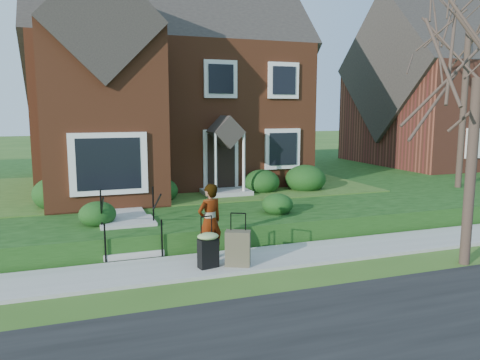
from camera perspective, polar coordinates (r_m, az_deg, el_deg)
name	(u,v)px	position (r m, az deg, el deg)	size (l,w,h in m)	color
ground	(247,262)	(11.16, 0.88, -9.95)	(120.00, 120.00, 0.00)	#2D5119
sidewalk	(247,260)	(11.15, 0.89, -9.76)	(60.00, 1.60, 0.08)	#9E9B93
terrace	(247,178)	(22.43, 0.81, 0.25)	(44.00, 20.00, 0.60)	#14370F
walkway	(118,203)	(15.25, -14.64, -2.73)	(1.20, 6.00, 0.06)	#9E9B93
main_house	(161,67)	(19.91, -9.57, 13.40)	(10.40, 10.20, 9.40)	brown
neighbour_house	(450,78)	(28.77, 24.27, 11.22)	(9.40, 8.00, 9.20)	brown
front_steps	(129,232)	(12.22, -13.33, -6.22)	(1.40, 2.02, 1.50)	#9E9B93
foundation_shrubs	(199,185)	(15.51, -5.07, -0.64)	(10.04, 4.50, 1.07)	black
woman	(210,221)	(10.95, -3.70, -5.06)	(0.65, 0.43, 1.78)	#999999
suitcase_black	(208,248)	(10.44, -3.90, -8.25)	(0.55, 0.49, 1.16)	black
suitcase_olive	(238,248)	(10.55, -0.27, -8.32)	(0.63, 0.51, 1.19)	#4E4834
tree_verge	(479,59)	(11.73, 27.14, 12.97)	(4.64, 4.64, 6.63)	#4F3D30
tree_gap	(470,14)	(19.88, 26.24, 17.69)	(6.39, 6.39, 9.13)	#4F3D30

